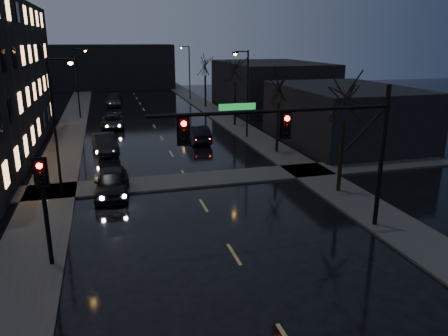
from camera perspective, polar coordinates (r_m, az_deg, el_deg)
sidewalk_left at (r=44.39m, az=-19.64°, el=3.96°), size 3.00×140.00×0.12m
sidewalk_right at (r=46.24m, az=1.89°, el=5.38°), size 3.00×140.00×0.12m
sidewalk_cross at (r=28.70m, az=-4.67°, el=-1.62°), size 40.00×3.00×0.12m
commercial_right_near at (r=40.47m, az=15.35°, el=6.72°), size 10.00×14.00×5.00m
commercial_right_far at (r=60.75m, az=6.05°, el=10.77°), size 12.00×18.00×6.00m
far_block at (r=86.51m, az=-14.35°, el=12.70°), size 22.00×10.00×8.00m
signal_mast at (r=19.85m, az=11.31°, el=4.29°), size 11.11×0.41×7.00m
signal_pole_left at (r=18.51m, az=-22.48°, el=-3.55°), size 0.35×0.41×4.53m
tree_near at (r=26.16m, az=15.66°, el=9.88°), size 3.52×3.52×8.08m
tree_mid_a at (r=35.12m, az=7.20°, el=11.25°), size 3.30×3.30×7.58m
tree_mid_b at (r=46.36m, az=1.47°, el=13.58°), size 3.74×3.74×8.59m
tree_far at (r=59.92m, az=-2.49°, el=13.70°), size 3.43×3.43×7.88m
streetlight_l_near at (r=26.81m, az=-20.93°, el=6.43°), size 1.53×0.28×8.00m
streetlight_l_far at (r=53.58m, az=-18.45°, el=11.18°), size 1.53×0.28×8.00m
streetlight_r_mid at (r=40.55m, az=2.80°, el=10.54°), size 1.53×0.28×8.00m
streetlight_r_far at (r=67.64m, az=-4.72°, el=12.88°), size 1.53×0.28×8.00m
oncoming_car_a at (r=26.70m, az=-14.43°, el=-1.83°), size 2.26×4.85×1.61m
oncoming_car_b at (r=36.91m, az=-15.30°, el=3.12°), size 2.23×4.98×1.59m
oncoming_car_c at (r=47.09m, az=-14.35°, el=5.85°), size 2.42×4.99×1.37m
oncoming_car_d at (r=63.50m, az=-14.19°, el=8.58°), size 2.47×5.42×1.54m
lead_car at (r=39.46m, az=-3.50°, el=4.49°), size 1.71×4.73×1.55m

